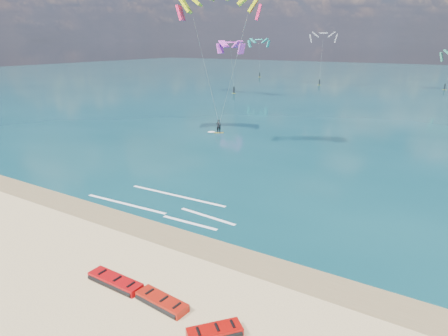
% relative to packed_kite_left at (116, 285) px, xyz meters
% --- Properties ---
extents(ground, '(320.00, 320.00, 0.00)m').
position_rel_packed_kite_left_xyz_m(ground, '(-4.86, 42.18, 0.00)').
color(ground, tan).
rests_on(ground, ground).
extents(wet_sand_strip, '(320.00, 2.40, 0.01)m').
position_rel_packed_kite_left_xyz_m(wet_sand_strip, '(-4.86, 5.18, 0.00)').
color(wet_sand_strip, brown).
rests_on(wet_sand_strip, ground).
extents(sea, '(320.00, 200.00, 0.04)m').
position_rel_packed_kite_left_xyz_m(sea, '(-4.86, 106.18, 0.02)').
color(sea, '#0B363F').
rests_on(sea, ground).
extents(packed_kite_left, '(3.12, 1.18, 0.42)m').
position_rel_packed_kite_left_xyz_m(packed_kite_left, '(0.00, 0.00, 0.00)').
color(packed_kite_left, '#A7080B').
rests_on(packed_kite_left, ground).
extents(packed_kite_mid, '(2.79, 1.36, 0.41)m').
position_rel_packed_kite_left_xyz_m(packed_kite_mid, '(2.83, -0.02, 0.00)').
color(packed_kite_mid, '#A7170B').
rests_on(packed_kite_mid, ground).
extents(packed_kite_right, '(2.35, 2.49, 0.41)m').
position_rel_packed_kite_left_xyz_m(packed_kite_right, '(5.78, -0.39, 0.00)').
color(packed_kite_right, '#A10A06').
rests_on(packed_kite_right, ground).
extents(kitesurfer_main, '(11.40, 9.92, 16.49)m').
position_rel_packed_kite_left_xyz_m(kitesurfer_main, '(-10.82, 25.90, 8.32)').
color(kitesurfer_main, gold).
rests_on(kitesurfer_main, sea).
extents(shoreline_foam, '(11.64, 3.67, 0.01)m').
position_rel_packed_kite_left_xyz_m(shoreline_foam, '(-3.79, 8.49, 0.05)').
color(shoreline_foam, white).
rests_on(shoreline_foam, ground).
extents(distant_kites, '(79.59, 41.49, 12.57)m').
position_rel_packed_kite_left_xyz_m(distant_kites, '(-12.42, 82.04, 5.42)').
color(distant_kites, '#E643D6').
rests_on(distant_kites, ground).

